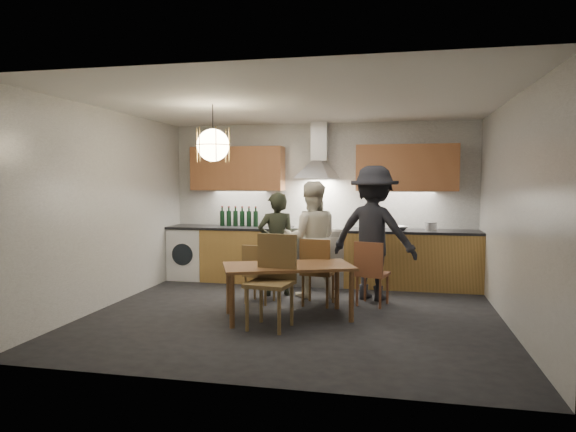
% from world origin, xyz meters
% --- Properties ---
extents(ground, '(5.00, 5.00, 0.00)m').
position_xyz_m(ground, '(0.00, 0.00, 0.00)').
color(ground, black).
rests_on(ground, ground).
extents(room_shell, '(5.02, 4.52, 2.61)m').
position_xyz_m(room_shell, '(0.00, 0.00, 1.71)').
color(room_shell, silver).
rests_on(room_shell, ground).
extents(counter_run, '(5.00, 0.62, 0.90)m').
position_xyz_m(counter_run, '(0.02, 1.95, 0.45)').
color(counter_run, tan).
rests_on(counter_run, ground).
extents(range_stove, '(0.90, 0.60, 0.92)m').
position_xyz_m(range_stove, '(0.00, 1.94, 0.44)').
color(range_stove, silver).
rests_on(range_stove, ground).
extents(wall_fixtures, '(4.30, 0.54, 1.10)m').
position_xyz_m(wall_fixtures, '(0.00, 2.07, 1.87)').
color(wall_fixtures, '#C07A4A').
rests_on(wall_fixtures, ground).
extents(pendant_lamp, '(0.43, 0.43, 0.70)m').
position_xyz_m(pendant_lamp, '(-1.00, -0.10, 2.10)').
color(pendant_lamp, black).
rests_on(pendant_lamp, ground).
extents(dining_table, '(1.71, 1.29, 0.65)m').
position_xyz_m(dining_table, '(-0.04, -0.15, 0.57)').
color(dining_table, brown).
rests_on(dining_table, ground).
extents(chair_back_left, '(0.42, 0.42, 0.80)m').
position_xyz_m(chair_back_left, '(-0.59, 0.46, 0.46)').
color(chair_back_left, brown).
rests_on(chair_back_left, ground).
extents(chair_back_mid, '(0.45, 0.45, 0.90)m').
position_xyz_m(chair_back_mid, '(0.21, 0.49, 0.52)').
color(chair_back_mid, brown).
rests_on(chair_back_mid, ground).
extents(chair_back_right, '(0.48, 0.48, 0.86)m').
position_xyz_m(chair_back_right, '(0.91, 0.63, 0.50)').
color(chair_back_right, brown).
rests_on(chair_back_right, ground).
extents(chair_front, '(0.54, 0.54, 1.05)m').
position_xyz_m(chair_front, '(-0.13, -0.54, 0.60)').
color(chair_front, brown).
rests_on(chair_front, ground).
extents(person_left, '(0.64, 0.54, 1.50)m').
position_xyz_m(person_left, '(-0.46, 1.01, 0.75)').
color(person_left, black).
rests_on(person_left, ground).
extents(person_mid, '(0.92, 0.79, 1.66)m').
position_xyz_m(person_mid, '(0.04, 1.05, 0.83)').
color(person_mid, beige).
rests_on(person_mid, ground).
extents(person_right, '(1.36, 1.02, 1.87)m').
position_xyz_m(person_right, '(0.92, 1.07, 0.93)').
color(person_right, black).
rests_on(person_right, ground).
extents(mixing_bowl, '(0.35, 0.35, 0.07)m').
position_xyz_m(mixing_bowl, '(1.27, 1.87, 0.93)').
color(mixing_bowl, '#ACACAF').
rests_on(mixing_bowl, counter_run).
extents(stock_pot, '(0.23, 0.23, 0.12)m').
position_xyz_m(stock_pot, '(1.75, 1.91, 0.96)').
color(stock_pot, '#BABABE').
rests_on(stock_pot, counter_run).
extents(wine_bottles, '(0.66, 0.08, 0.33)m').
position_xyz_m(wine_bottles, '(-1.35, 2.04, 1.06)').
color(wine_bottles, black).
rests_on(wine_bottles, counter_run).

